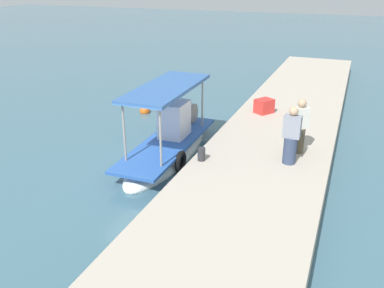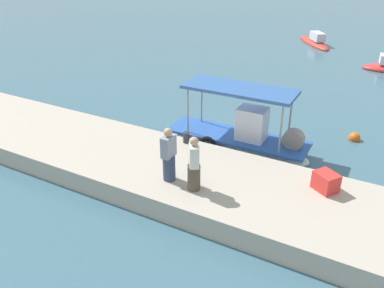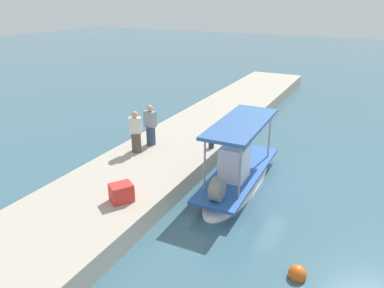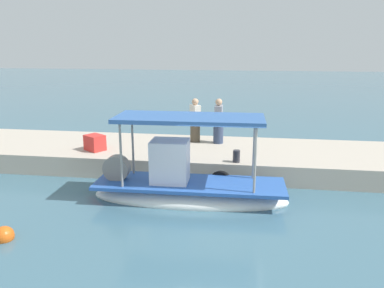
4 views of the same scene
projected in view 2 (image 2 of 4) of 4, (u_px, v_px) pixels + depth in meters
The scene contains 9 objects.
ground_plane at pixel (218, 139), 17.05m from camera, with size 120.00×120.00×0.00m, color #3F6676.
dock_quay at pixel (169, 173), 13.86m from camera, with size 36.00×4.07×0.73m, color #B7AA99.
main_fishing_boat at pixel (239, 139), 16.04m from camera, with size 5.96×1.84×2.94m.
fisherman_near_bollard at pixel (169, 157), 12.45m from camera, with size 0.41×0.52×1.80m.
fisherman_by_crate at pixel (194, 166), 11.96m from camera, with size 0.54×0.57×1.77m.
mooring_bollard at pixel (186, 137), 15.06m from camera, with size 0.24×0.24×0.41m, color #2D2D33.
cargo_crate at pixel (326, 182), 12.14m from camera, with size 0.69×0.55×0.58m, color red.
marker_buoy at pixel (354, 138), 16.92m from camera, with size 0.48×0.48×0.48m.
moored_boat_mid at pixel (314, 42), 32.59m from camera, with size 4.00×4.91×1.27m.
Camera 2 is at (6.43, -13.91, 7.55)m, focal length 37.43 mm.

